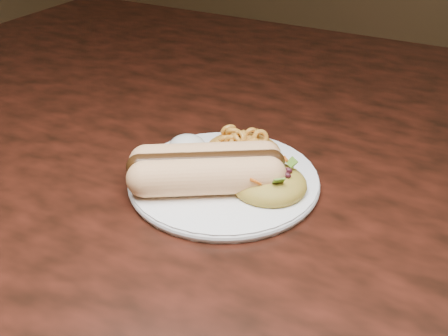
% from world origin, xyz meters
% --- Properties ---
extents(table, '(1.60, 0.90, 0.75)m').
position_xyz_m(table, '(0.00, 0.00, 0.66)').
color(table, '#3E150D').
rests_on(table, floor).
extents(plate, '(0.24, 0.24, 0.01)m').
position_xyz_m(plate, '(-0.08, -0.16, 0.76)').
color(plate, white).
rests_on(plate, table).
extents(hotdog, '(0.13, 0.13, 0.04)m').
position_xyz_m(hotdog, '(-0.09, -0.18, 0.78)').
color(hotdog, '#F7CF8B').
rests_on(hotdog, plate).
extents(mac_and_cheese, '(0.10, 0.09, 0.03)m').
position_xyz_m(mac_and_cheese, '(-0.09, -0.11, 0.78)').
color(mac_and_cheese, gold).
rests_on(mac_and_cheese, plate).
extents(sour_cream, '(0.05, 0.05, 0.03)m').
position_xyz_m(sour_cream, '(-0.15, -0.14, 0.77)').
color(sour_cream, silver).
rests_on(sour_cream, plate).
extents(taco_salad, '(0.08, 0.08, 0.04)m').
position_xyz_m(taco_salad, '(-0.03, -0.16, 0.78)').
color(taco_salad, orange).
rests_on(taco_salad, plate).
extents(fork, '(0.06, 0.14, 0.00)m').
position_xyz_m(fork, '(-0.11, -0.18, 0.75)').
color(fork, white).
rests_on(fork, table).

